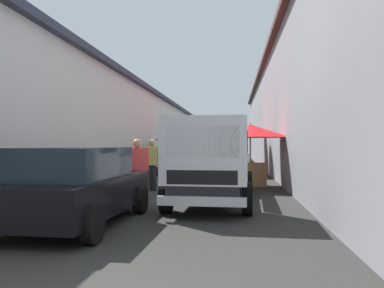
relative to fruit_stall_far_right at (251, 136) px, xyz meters
The scene contains 13 objects.
ground 3.62m from the fruit_stall_far_right, 43.87° to the left, with size 90.00×90.00×0.00m, color #282826.
building_left_whitewash 10.04m from the fruit_stall_far_right, 63.23° to the left, with size 49.80×7.50×4.72m.
building_right_concrete 6.56m from the fruit_stall_far_right, 45.50° to the right, with size 49.80×7.50×6.07m.
fruit_stall_far_right is the anchor object (origin of this frame).
fruit_stall_far_left 7.99m from the fruit_stall_far_right, ahead, with size 2.69×2.69×2.47m.
fruit_stall_near_right 8.31m from the fruit_stall_far_right, 27.43° to the left, with size 2.54×2.54×2.13m.
fruit_stall_near_left 5.08m from the fruit_stall_far_right, ahead, with size 2.68×2.68×2.32m.
hatchback_car 7.80m from the fruit_stall_far_right, 152.97° to the left, with size 3.97×2.03×1.45m.
delivery_truck 5.02m from the fruit_stall_far_right, 166.65° to the left, with size 4.98×2.12×2.08m.
vendor_by_crates 3.63m from the fruit_stall_far_right, 114.49° to the left, with size 0.41×0.58×1.66m.
vendor_in_shade 5.56m from the fruit_stall_far_right, 148.04° to the left, with size 0.49×0.47×1.64m.
parked_scooter 6.28m from the fruit_stall_far_right, 41.85° to the left, with size 1.69×0.32×1.14m.
plastic_stool 6.25m from the fruit_stall_far_right, 142.12° to the left, with size 0.30×0.30×0.43m.
Camera 1 is at (-2.62, -1.62, 1.52)m, focal length 36.48 mm.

